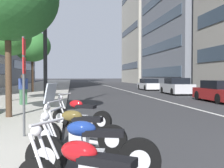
% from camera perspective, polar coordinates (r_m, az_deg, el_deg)
% --- Properties ---
extents(sidewalk_right_plaza, '(160.00, 8.59, 0.15)m').
position_cam_1_polar(sidewalk_right_plaza, '(33.68, -16.57, -1.03)').
color(sidewalk_right_plaza, '#B2ADA3').
rests_on(sidewalk_right_plaza, ground).
extents(lane_centre_stripe, '(110.00, 0.16, 0.01)m').
position_cam_1_polar(lane_centre_stripe, '(38.85, 0.19, -0.72)').
color(lane_centre_stripe, silver).
rests_on(lane_centre_stripe, ground).
extents(motorcycle_by_sign_pole, '(0.78, 2.09, 1.11)m').
position_cam_1_polar(motorcycle_by_sign_pole, '(4.29, -4.60, -14.39)').
color(motorcycle_by_sign_pole, black).
rests_on(motorcycle_by_sign_pole, ground).
extents(motorcycle_under_tarp, '(0.96, 1.95, 1.46)m').
position_cam_1_polar(motorcycle_under_tarp, '(5.79, -7.41, -10.09)').
color(motorcycle_under_tarp, black).
rests_on(motorcycle_under_tarp, ground).
extents(motorcycle_second_in_row, '(1.32, 1.77, 1.08)m').
position_cam_1_polar(motorcycle_second_in_row, '(8.20, -6.88, -6.79)').
color(motorcycle_second_in_row, black).
rests_on(motorcycle_second_in_row, ground).
extents(car_following_behind, '(4.20, 1.92, 1.35)m').
position_cam_1_polar(car_following_behind, '(18.09, 22.14, -1.55)').
color(car_following_behind, maroon).
rests_on(car_following_behind, ground).
extents(car_far_down_avenue, '(4.34, 2.03, 1.48)m').
position_cam_1_polar(car_far_down_avenue, '(24.58, 13.70, -0.56)').
color(car_far_down_avenue, '#B7B7BC').
rests_on(car_far_down_avenue, ground).
extents(car_lead_in_lane, '(4.14, 1.88, 1.33)m').
position_cam_1_polar(car_lead_in_lane, '(31.75, 7.92, -0.12)').
color(car_lead_in_lane, silver).
rests_on(car_lead_in_lane, ground).
extents(parking_sign_by_curb, '(0.32, 0.06, 2.42)m').
position_cam_1_polar(parking_sign_by_curb, '(6.76, -18.42, 2.04)').
color(parking_sign_by_curb, '#47494C').
rests_on(parking_sign_by_curb, sidewalk_right_plaza).
extents(street_tree_far_plaza, '(2.67, 2.67, 4.95)m').
position_cam_1_polar(street_tree_far_plaza, '(17.10, -21.36, 9.39)').
color(street_tree_far_plaza, '#473323').
rests_on(street_tree_far_plaza, sidewalk_right_plaza).
extents(street_tree_mid_sidewalk, '(3.43, 3.43, 5.76)m').
position_cam_1_polar(street_tree_mid_sidewalk, '(26.29, -16.78, 7.76)').
color(street_tree_mid_sidewalk, '#473323').
rests_on(street_tree_mid_sidewalk, sidewalk_right_plaza).
extents(pedestrian_on_plaza, '(0.43, 0.48, 1.57)m').
position_cam_1_polar(pedestrian_on_plaza, '(14.43, -18.54, -1.12)').
color(pedestrian_on_plaza, '#3F724C').
rests_on(pedestrian_on_plaza, sidewalk_right_plaza).
extents(office_tower_near_left, '(21.31, 17.36, 28.64)m').
position_cam_1_polar(office_tower_near_left, '(50.14, 19.68, 16.24)').
color(office_tower_near_left, slate).
rests_on(office_tower_near_left, ground).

